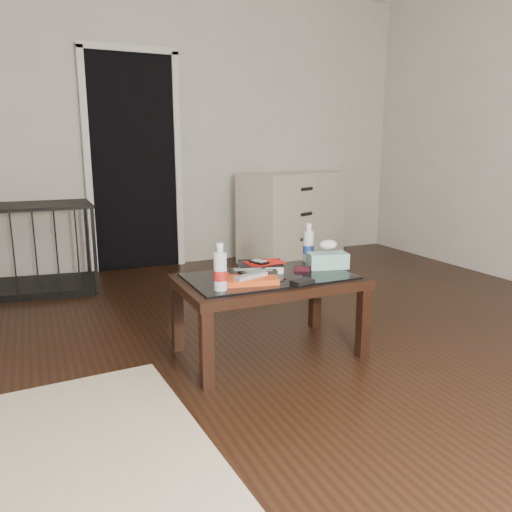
{
  "coord_description": "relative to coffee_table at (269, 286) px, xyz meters",
  "views": [
    {
      "loc": [
        -1.32,
        -2.35,
        1.16
      ],
      "look_at": [
        -0.17,
        0.19,
        0.55
      ],
      "focal_mm": 35.0,
      "sensor_mm": 36.0,
      "label": 1
    }
  ],
  "objects": [
    {
      "name": "magazines",
      "position": [
        -0.15,
        -0.08,
        0.08
      ],
      "size": [
        0.32,
        0.26,
        0.03
      ],
      "primitive_type": "cube",
      "rotation": [
        0.0,
        0.0,
        -0.2
      ],
      "color": "#DB4714",
      "rests_on": "coffee_table"
    },
    {
      "name": "remote_black_back",
      "position": [
        -0.13,
        -0.01,
        0.11
      ],
      "size": [
        0.21,
        0.1,
        0.02
      ],
      "primitive_type": "cube",
      "rotation": [
        0.0,
        0.0,
        -0.26
      ],
      "color": "black",
      "rests_on": "magazines"
    },
    {
      "name": "tissue_box",
      "position": [
        0.39,
        0.02,
        0.11
      ],
      "size": [
        0.25,
        0.17,
        0.09
      ],
      "primitive_type": "cube",
      "rotation": [
        0.0,
        0.0,
        -0.23
      ],
      "color": "teal",
      "rests_on": "coffee_table"
    },
    {
      "name": "dresser",
      "position": [
        1.33,
        2.17,
        0.05
      ],
      "size": [
        1.3,
        0.92,
        0.9
      ],
      "rotation": [
        0.0,
        0.0,
        0.39
      ],
      "color": "beige",
      "rests_on": "ground"
    },
    {
      "name": "pet_crate",
      "position": [
        -1.17,
        1.93,
        -0.17
      ],
      "size": [
        0.98,
        0.72,
        0.71
      ],
      "rotation": [
        0.0,
        0.0,
        -0.14
      ],
      "color": "black",
      "rests_on": "ground"
    },
    {
      "name": "remote_silver",
      "position": [
        -0.16,
        -0.11,
        0.11
      ],
      "size": [
        0.21,
        0.11,
        0.02
      ],
      "primitive_type": "cube",
      "rotation": [
        0.0,
        0.0,
        0.33
      ],
      "color": "#9E9EA2",
      "rests_on": "magazines"
    },
    {
      "name": "ipod",
      "position": [
        -0.02,
        0.09,
        0.12
      ],
      "size": [
        0.1,
        0.12,
        0.02
      ],
      "primitive_type": "cube",
      "rotation": [
        0.0,
        0.0,
        0.34
      ],
      "color": "black",
      "rests_on": "dvd_mailers"
    },
    {
      "name": "ground",
      "position": [
        0.15,
        -0.06,
        -0.4
      ],
      "size": [
        5.0,
        5.0,
        0.0
      ],
      "primitive_type": "plane",
      "color": "black",
      "rests_on": "ground"
    },
    {
      "name": "wallet",
      "position": [
        0.09,
        -0.22,
        0.07
      ],
      "size": [
        0.13,
        0.1,
        0.02
      ],
      "primitive_type": "cube",
      "rotation": [
        0.0,
        0.0,
        0.27
      ],
      "color": "black",
      "rests_on": "coffee_table"
    },
    {
      "name": "water_bottle_right",
      "position": [
        0.38,
        0.22,
        0.18
      ],
      "size": [
        0.07,
        0.07,
        0.24
      ],
      "primitive_type": "cylinder",
      "rotation": [
        0.0,
        0.0,
        0.01
      ],
      "color": "white",
      "rests_on": "coffee_table"
    },
    {
      "name": "water_bottle_left",
      "position": [
        -0.35,
        -0.16,
        0.18
      ],
      "size": [
        0.08,
        0.08,
        0.24
      ],
      "primitive_type": "cylinder",
      "rotation": [
        0.0,
        0.0,
        0.22
      ],
      "color": "silver",
      "rests_on": "coffee_table"
    },
    {
      "name": "coffee_table",
      "position": [
        0.0,
        0.0,
        0.0
      ],
      "size": [
        1.0,
        0.6,
        0.46
      ],
      "color": "black",
      "rests_on": "ground"
    },
    {
      "name": "flip_phone",
      "position": [
        0.22,
        0.02,
        0.08
      ],
      "size": [
        0.1,
        0.09,
        0.02
      ],
      "primitive_type": "cube",
      "rotation": [
        0.0,
        0.0,
        -0.57
      ],
      "color": "black",
      "rests_on": "coffee_table"
    },
    {
      "name": "textbook",
      "position": [
        0.0,
        0.12,
        0.09
      ],
      "size": [
        0.3,
        0.27,
        0.05
      ],
      "primitive_type": "cube",
      "rotation": [
        0.0,
        0.0,
        -0.32
      ],
      "color": "black",
      "rests_on": "coffee_table"
    },
    {
      "name": "doorway",
      "position": [
        -0.25,
        2.4,
        0.63
      ],
      "size": [
        0.9,
        0.08,
        2.07
      ],
      "color": "black",
      "rests_on": "ground"
    },
    {
      "name": "dvd_mailers",
      "position": [
        0.01,
        0.12,
        0.11
      ],
      "size": [
        0.19,
        0.14,
        0.01
      ],
      "primitive_type": "cube",
      "rotation": [
        0.0,
        0.0,
        0.01
      ],
      "color": "red",
      "rests_on": "textbook"
    },
    {
      "name": "remote_black_front",
      "position": [
        -0.09,
        -0.06,
        0.11
      ],
      "size": [
        0.21,
        0.08,
        0.02
      ],
      "primitive_type": "cube",
      "rotation": [
        0.0,
        0.0,
        -0.17
      ],
      "color": "black",
      "rests_on": "magazines"
    },
    {
      "name": "room_shell",
      "position": [
        0.15,
        -0.06,
        1.22
      ],
      "size": [
        5.0,
        5.0,
        5.0
      ],
      "color": "silver",
      "rests_on": "ground"
    }
  ]
}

